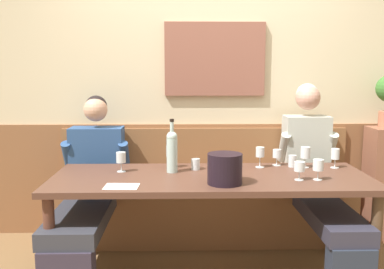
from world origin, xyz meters
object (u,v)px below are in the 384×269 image
(wine_glass_center_rear, at_px, (299,168))
(wine_glass_by_bottle, at_px, (171,152))
(water_tumbler_left, at_px, (216,162))
(person_center_left_seat, at_px, (316,174))
(ice_bucket, at_px, (225,169))
(wall_bench, at_px, (205,208))
(dining_table, at_px, (211,187))
(wine_glass_mid_right, at_px, (305,154))
(person_left_seat, at_px, (89,184))
(wine_glass_mid_left, at_px, (335,155))
(wine_bottle_clear_water, at_px, (172,150))
(water_tumbler_center, at_px, (292,161))
(wine_glass_right_end, at_px, (277,154))
(wine_glass_left_end, at_px, (260,153))
(water_tumbler_right, at_px, (196,164))
(wine_glass_near_bucket, at_px, (121,159))
(wine_glass_center_front, at_px, (318,166))

(wine_glass_center_rear, relative_size, wine_glass_by_bottle, 0.74)
(wine_glass_center_rear, height_order, water_tumbler_left, wine_glass_center_rear)
(person_center_left_seat, bearing_deg, ice_bucket, -144.15)
(wall_bench, distance_m, dining_table, 0.76)
(wine_glass_by_bottle, relative_size, wine_glass_mid_right, 1.08)
(person_left_seat, bearing_deg, wine_glass_mid_left, -2.55)
(person_center_left_seat, relative_size, wine_bottle_clear_water, 3.52)
(person_left_seat, xyz_separation_m, water_tumbler_center, (1.52, -0.04, 0.18))
(person_center_left_seat, bearing_deg, wine_glass_mid_left, -51.35)
(person_left_seat, height_order, wine_glass_right_end, person_left_seat)
(wine_bottle_clear_water, height_order, wine_glass_left_end, wine_bottle_clear_water)
(person_center_left_seat, relative_size, wine_glass_by_bottle, 8.00)
(wall_bench, bearing_deg, wine_glass_by_bottle, -124.33)
(ice_bucket, relative_size, wine_glass_left_end, 1.45)
(dining_table, height_order, water_tumbler_right, water_tumbler_right)
(wine_glass_mid_right, bearing_deg, wine_glass_by_bottle, 178.99)
(wine_glass_mid_right, xyz_separation_m, water_tumbler_right, (-0.81, -0.05, -0.06))
(wine_bottle_clear_water, bearing_deg, person_center_left_seat, 11.68)
(wine_glass_mid_left, height_order, wine_glass_by_bottle, wine_glass_by_bottle)
(wine_glass_mid_right, xyz_separation_m, wine_glass_near_bucket, (-1.34, -0.10, -0.01))
(dining_table, relative_size, wine_bottle_clear_water, 5.71)
(wine_bottle_clear_water, height_order, wine_glass_center_front, wine_bottle_clear_water)
(wall_bench, bearing_deg, wine_glass_mid_right, -31.11)
(wall_bench, relative_size, wine_glass_right_end, 20.02)
(person_left_seat, xyz_separation_m, wine_glass_mid_left, (1.82, -0.08, 0.23))
(wall_bench, height_order, water_tumbler_right, wall_bench)
(water_tumbler_right, bearing_deg, wine_glass_center_rear, -25.44)
(person_center_left_seat, height_order, wine_bottle_clear_water, person_center_left_seat)
(wall_bench, distance_m, person_left_seat, 1.02)
(wine_bottle_clear_water, xyz_separation_m, wine_glass_right_end, (0.78, 0.20, -0.07))
(ice_bucket, distance_m, water_tumbler_right, 0.44)
(person_center_left_seat, relative_size, wine_glass_center_rear, 10.82)
(wine_glass_center_front, distance_m, water_tumbler_right, 0.85)
(wall_bench, bearing_deg, water_tumbler_left, -83.33)
(water_tumbler_center, bearing_deg, wine_glass_mid_right, -15.15)
(water_tumbler_right, distance_m, water_tumbler_center, 0.72)
(wine_glass_mid_right, bearing_deg, wine_glass_mid_left, -4.16)
(person_center_left_seat, distance_m, wine_glass_right_end, 0.35)
(water_tumbler_right, bearing_deg, ice_bucket, -66.63)
(wall_bench, distance_m, wine_glass_mid_right, 0.99)
(ice_bucket, bearing_deg, wine_bottle_clear_water, 136.53)
(wine_glass_mid_left, height_order, wine_glass_right_end, wine_glass_mid_left)
(ice_bucket, distance_m, wine_bottle_clear_water, 0.47)
(wine_glass_by_bottle, height_order, water_tumbler_left, wine_glass_by_bottle)
(wine_bottle_clear_water, height_order, water_tumbler_left, wine_bottle_clear_water)
(wine_bottle_clear_water, distance_m, wine_glass_near_bucket, 0.37)
(wine_glass_right_end, bearing_deg, person_center_left_seat, 5.26)
(water_tumbler_center, bearing_deg, person_center_left_seat, 20.68)
(person_left_seat, distance_m, water_tumbler_left, 0.97)
(dining_table, xyz_separation_m, wine_bottle_clear_water, (-0.27, 0.11, 0.24))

